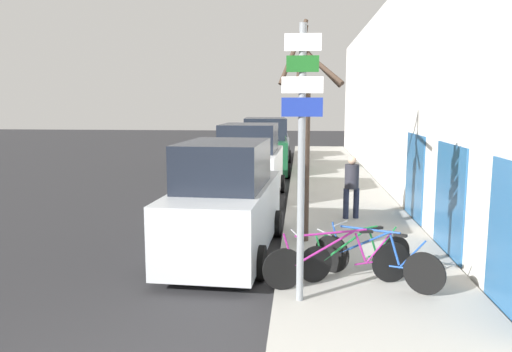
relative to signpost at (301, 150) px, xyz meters
name	(u,v)px	position (x,y,z in m)	size (l,w,h in m)	color
ground_plane	(254,204)	(-1.39, 7.64, -2.37)	(80.00, 80.00, 0.00)	#28282B
sidewalk_curb	(335,188)	(1.21, 10.44, -2.30)	(3.20, 32.00, 0.15)	#9E9B93
building_facade	(389,97)	(2.96, 10.37, 0.86)	(0.23, 32.00, 6.50)	silver
signpost	(301,150)	(0.00, 0.00, 0.00)	(0.57, 0.12, 3.97)	gray
bicycle_0	(339,262)	(0.61, 0.64, -1.83)	(2.38, 0.76, 0.92)	black
bicycle_1	(375,260)	(1.21, 0.84, -1.83)	(1.90, 1.27, 0.90)	black
bicycle_2	(357,255)	(0.94, 1.13, -1.86)	(1.95, 1.04, 0.84)	black
parked_car_0	(226,204)	(-1.49, 2.62, -1.34)	(2.11, 4.64, 2.29)	#B2B7BC
parked_car_1	(250,165)	(-1.60, 8.39, -1.29)	(2.11, 4.29, 2.39)	silver
parked_car_2	(265,148)	(-1.54, 14.25, -1.28)	(2.24, 4.75, 2.40)	#144728
parked_car_3	(271,141)	(-1.59, 19.47, -1.37)	(2.19, 4.42, 2.21)	#51565B
pedestrian_near	(352,183)	(1.27, 5.41, -1.31)	(0.40, 0.35, 1.58)	#1E2338
street_tree	(305,141)	(0.08, 3.25, -0.11)	(1.33, 1.87, 4.54)	#3D2D23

